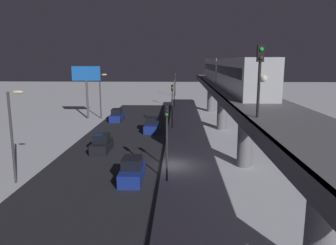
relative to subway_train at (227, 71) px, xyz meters
name	(u,v)px	position (x,y,z in m)	size (l,w,h in m)	color
ground_plane	(171,165)	(6.97, 12.71, -8.53)	(240.00, 240.00, 0.00)	white
avenue_asphalt	(105,164)	(13.31, 12.71, -8.52)	(11.00, 83.88, 0.01)	#28282D
elevated_railway	(246,105)	(0.09, 12.71, -2.66)	(5.00, 83.88, 6.75)	slate
subway_train	(227,71)	(0.00, 0.00, 0.00)	(2.94, 36.87, 3.40)	#B7BABF
rail_signal	(260,69)	(1.79, 24.36, 0.95)	(0.36, 0.41, 4.00)	black
sedan_blue	(117,116)	(16.51, -10.43, -7.74)	(1.91, 4.52, 1.97)	navy
sedan_blue_2	(132,171)	(10.11, 16.75, -7.73)	(1.80, 4.45, 1.97)	navy
sedan_black	(102,144)	(14.71, 8.14, -7.73)	(1.80, 4.10, 1.97)	black
sedan_blue_3	(151,126)	(10.11, -2.42, -7.73)	(1.80, 4.53, 1.97)	navy
traffic_light_near	(167,132)	(7.21, 16.86, -4.33)	(0.32, 0.44, 6.40)	#2D2D2D
traffic_light_mid	(172,100)	(7.21, -4.87, -4.33)	(0.32, 0.44, 6.40)	#2D2D2D
traffic_light_far	(174,87)	(7.21, -26.60, -4.33)	(0.32, 0.44, 6.40)	#2D2D2D
traffic_light_distant	(175,81)	(7.21, -48.33, -4.33)	(0.32, 0.44, 6.40)	#2D2D2D
commercial_billboard	(86,79)	(21.83, -12.12, -1.70)	(4.80, 0.36, 8.90)	#4C4C51
street_lamp_near	(14,126)	(19.39, 17.71, -3.71)	(1.35, 0.44, 7.65)	#38383D
street_lamp_far	(101,91)	(19.39, -12.29, -3.71)	(1.35, 0.44, 7.65)	#38383D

